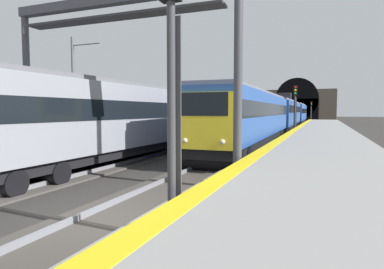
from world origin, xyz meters
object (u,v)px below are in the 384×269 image
at_px(overhead_signal_gantry, 118,39).
at_px(catenary_mast_far, 74,91).
at_px(railway_signal_near, 171,68).
at_px(railway_signal_mid, 295,106).
at_px(train_main_approaching, 283,114).
at_px(train_adjacent_platform, 234,114).
at_px(railway_signal_far, 311,109).

bearing_deg(overhead_signal_gantry, catenary_mast_far, 47.67).
relative_size(railway_signal_near, railway_signal_mid, 1.10).
bearing_deg(railway_signal_near, train_main_approaching, -177.08).
bearing_deg(train_adjacent_platform, catenary_mast_far, 159.76).
bearing_deg(train_adjacent_platform, overhead_signal_gantry, -173.13).
height_order(railway_signal_far, overhead_signal_gantry, overhead_signal_gantry).
bearing_deg(railway_signal_far, railway_signal_near, 0.00).
relative_size(train_main_approaching, railway_signal_far, 12.04).
distance_m(railway_signal_far, overhead_signal_gantry, 72.59).
bearing_deg(railway_signal_far, railway_signal_mid, 0.00).
relative_size(railway_signal_mid, catenary_mast_far, 0.66).
bearing_deg(railway_signal_near, railway_signal_mid, -180.00).
distance_m(railway_signal_near, overhead_signal_gantry, 6.62).
bearing_deg(catenary_mast_far, train_main_approaching, -28.70).
bearing_deg(train_main_approaching, catenary_mast_far, -29.18).
xyz_separation_m(train_main_approaching, railway_signal_far, (41.43, -1.82, 0.73)).
height_order(railway_signal_near, railway_signal_mid, railway_signal_near).
height_order(train_main_approaching, railway_signal_mid, railway_signal_mid).
xyz_separation_m(railway_signal_near, catenary_mast_far, (13.48, 13.97, 0.63)).
bearing_deg(train_adjacent_platform, railway_signal_near, -166.21).
bearing_deg(railway_signal_far, catenary_mast_far, -12.39).
height_order(railway_signal_mid, railway_signal_far, railway_signal_mid).
bearing_deg(catenary_mast_far, railway_signal_mid, -41.01).
bearing_deg(catenary_mast_far, train_adjacent_platform, -21.75).
height_order(train_adjacent_platform, railway_signal_mid, railway_signal_mid).
height_order(train_main_approaching, overhead_signal_gantry, overhead_signal_gantry).
xyz_separation_m(train_main_approaching, railway_signal_mid, (-6.13, -1.82, 0.92)).
relative_size(railway_signal_mid, overhead_signal_gantry, 0.56).
bearing_deg(overhead_signal_gantry, railway_signal_far, -3.42).
relative_size(railway_signal_far, catenary_mast_far, 0.62).
relative_size(overhead_signal_gantry, catenary_mast_far, 1.18).
bearing_deg(train_main_approaching, railway_signal_mid, 16.04).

